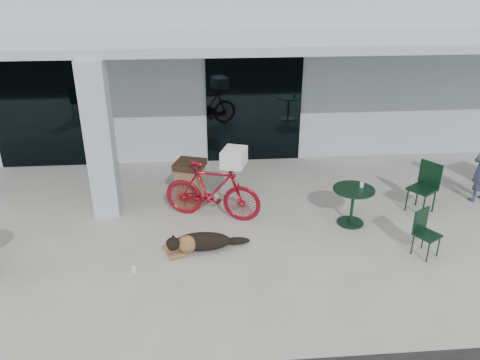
{
  "coord_description": "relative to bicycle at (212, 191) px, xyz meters",
  "views": [
    {
      "loc": [
        0.5,
        -6.45,
        4.61
      ],
      "look_at": [
        1.16,
        1.48,
        1.0
      ],
      "focal_mm": 35.0,
      "sensor_mm": 36.0,
      "label": 1
    }
  ],
  "objects": [
    {
      "name": "column",
      "position": [
        -2.14,
        0.4,
        0.97
      ],
      "size": [
        0.5,
        0.5,
        3.12
      ],
      "primitive_type": "cube",
      "color": "#A9B9BF",
      "rests_on": "ground"
    },
    {
      "name": "storefront_glass_left",
      "position": [
        -3.84,
        3.08,
        0.76
      ],
      "size": [
        2.8,
        0.06,
        2.7
      ],
      "primitive_type": "cube",
      "color": "black",
      "rests_on": "ground"
    },
    {
      "name": "dog",
      "position": [
        -0.22,
        -1.2,
        -0.4
      ],
      "size": [
        1.23,
        0.75,
        0.39
      ],
      "primitive_type": null,
      "rotation": [
        0.0,
        0.0,
        0.34
      ],
      "color": "black",
      "rests_on": "ground"
    },
    {
      "name": "storefront_glass_right",
      "position": [
        1.16,
        3.08,
        0.76
      ],
      "size": [
        2.4,
        0.06,
        2.7
      ],
      "primitive_type": "cube",
      "color": "black",
      "rests_on": "ground"
    },
    {
      "name": "building",
      "position": [
        -0.64,
        6.6,
        1.66
      ],
      "size": [
        22.0,
        7.0,
        4.5
      ],
      "primitive_type": "cube",
      "color": "#A9B9BF",
      "rests_on": "ground"
    },
    {
      "name": "cup_on_table",
      "position": [
        2.88,
        -0.41,
        0.21
      ],
      "size": [
        0.09,
        0.09,
        0.1
      ],
      "primitive_type": "cylinder",
      "rotation": [
        0.0,
        0.0,
        -0.22
      ],
      "color": "white",
      "rests_on": "cafe_table_far"
    },
    {
      "name": "overhang",
      "position": [
        -0.64,
        1.7,
        2.62
      ],
      "size": [
        22.0,
        2.8,
        0.18
      ],
      "primitive_type": "cube",
      "color": "#A9B9BF",
      "rests_on": "column"
    },
    {
      "name": "cafe_chair_far_a",
      "position": [
        3.66,
        -1.69,
        -0.17
      ],
      "size": [
        0.54,
        0.55,
        0.84
      ],
      "primitive_type": null,
      "rotation": [
        0.0,
        0.0,
        0.55
      ],
      "color": "#12341F",
      "rests_on": "ground"
    },
    {
      "name": "bicycle",
      "position": [
        0.0,
        0.0,
        0.0
      ],
      "size": [
        2.04,
        1.17,
        1.18
      ],
      "primitive_type": "imported",
      "rotation": [
        0.0,
        0.0,
        1.24
      ],
      "color": "maroon",
      "rests_on": "ground"
    },
    {
      "name": "ground",
      "position": [
        -0.64,
        -1.9,
        -0.59
      ],
      "size": [
        80.0,
        80.0,
        0.0
      ],
      "primitive_type": "plane",
      "color": "#B9B6AE",
      "rests_on": "ground"
    },
    {
      "name": "cafe_table_far",
      "position": [
        2.71,
        -0.47,
        -0.21
      ],
      "size": [
        0.96,
        0.96,
        0.76
      ],
      "primitive_type": null,
      "rotation": [
        0.0,
        0.0,
        -0.22
      ],
      "color": "#12341F",
      "rests_on": "ground"
    },
    {
      "name": "cafe_chair_far_b",
      "position": [
        4.27,
        -0.1,
        -0.07
      ],
      "size": [
        0.69,
        0.68,
        1.05
      ],
      "primitive_type": null,
      "rotation": [
        0.0,
        0.0,
        -0.97
      ],
      "color": "#12341F",
      "rests_on": "ground"
    },
    {
      "name": "cup_near_dog",
      "position": [
        -1.37,
        -1.77,
        -0.55
      ],
      "size": [
        0.09,
        0.09,
        0.09
      ],
      "primitive_type": "cylinder",
      "rotation": [
        0.0,
        0.0,
        -0.19
      ],
      "color": "white",
      "rests_on": "ground"
    },
    {
      "name": "trash_receptacle",
      "position": [
        -0.44,
        0.6,
        -0.1
      ],
      "size": [
        0.73,
        0.73,
        0.99
      ],
      "primitive_type": null,
      "rotation": [
        0.0,
        0.0,
        -0.32
      ],
      "color": "olive",
      "rests_on": "ground"
    },
    {
      "name": "laundry_basket",
      "position": [
        0.43,
        -0.15,
        0.76
      ],
      "size": [
        0.57,
        0.66,
        0.33
      ],
      "primitive_type": "cube",
      "rotation": [
        0.0,
        0.0,
        1.24
      ],
      "color": "white",
      "rests_on": "bicycle"
    }
  ]
}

